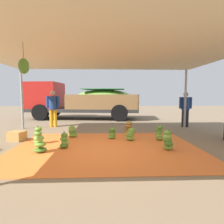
% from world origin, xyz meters
% --- Properties ---
extents(ground_plane, '(40.00, 40.00, 0.00)m').
position_xyz_m(ground_plane, '(0.00, 3.00, 0.00)').
color(ground_plane, '#7F6B51').
extents(tarp_orange, '(5.36, 4.04, 0.01)m').
position_xyz_m(tarp_orange, '(0.00, 0.00, 0.01)').
color(tarp_orange, orange).
rests_on(tarp_orange, ground).
extents(tent_canopy, '(8.00, 7.00, 2.81)m').
position_xyz_m(tent_canopy, '(-0.01, -0.09, 2.73)').
color(tent_canopy, '#9EA0A5').
rests_on(tent_canopy, ground).
extents(banana_bunch_0, '(0.32, 0.34, 0.59)m').
position_xyz_m(banana_bunch_0, '(1.72, -0.36, 0.27)').
color(banana_bunch_0, '#6B9E38').
rests_on(banana_bunch_0, tarp_orange).
extents(banana_bunch_1, '(0.44, 0.44, 0.51)m').
position_xyz_m(banana_bunch_1, '(-1.75, -0.44, 0.22)').
color(banana_bunch_1, '#477523').
rests_on(banana_bunch_1, tarp_orange).
extents(banana_bunch_2, '(0.35, 0.35, 0.56)m').
position_xyz_m(banana_bunch_2, '(1.82, 0.79, 0.25)').
color(banana_bunch_2, '#75A83D').
rests_on(banana_bunch_2, tarp_orange).
extents(banana_bunch_3, '(0.30, 0.31, 0.49)m').
position_xyz_m(banana_bunch_3, '(-1.19, -0.04, 0.22)').
color(banana_bunch_3, '#477523').
rests_on(banana_bunch_3, tarp_orange).
extents(banana_bunch_4, '(0.38, 0.38, 0.46)m').
position_xyz_m(banana_bunch_4, '(0.84, 0.80, 0.21)').
color(banana_bunch_4, '#75A83D').
rests_on(banana_bunch_4, tarp_orange).
extents(banana_bunch_5, '(0.38, 0.38, 0.44)m').
position_xyz_m(banana_bunch_5, '(0.23, 1.10, 0.19)').
color(banana_bunch_5, '#75A83D').
rests_on(banana_bunch_5, tarp_orange).
extents(banana_bunch_6, '(0.35, 0.37, 0.58)m').
position_xyz_m(banana_bunch_6, '(-2.11, 0.48, 0.26)').
color(banana_bunch_6, '#6B9E38').
rests_on(banana_bunch_6, tarp_orange).
extents(banana_bunch_7, '(0.45, 0.44, 0.57)m').
position_xyz_m(banana_bunch_7, '(0.90, 1.62, 0.25)').
color(banana_bunch_7, gold).
rests_on(banana_bunch_7, tarp_orange).
extents(banana_bunch_8, '(0.40, 0.39, 0.46)m').
position_xyz_m(banana_bunch_8, '(-1.20, 1.40, 0.21)').
color(banana_bunch_8, '#60932D').
rests_on(banana_bunch_8, tarp_orange).
extents(cargo_truck_main, '(7.43, 3.21, 2.40)m').
position_xyz_m(cargo_truck_main, '(-1.64, 7.04, 1.24)').
color(cargo_truck_main, '#2D2D2D').
rests_on(cargo_truck_main, ground).
extents(worker_0, '(0.62, 0.38, 1.70)m').
position_xyz_m(worker_0, '(3.90, 3.49, 0.99)').
color(worker_0, '#26262D').
rests_on(worker_0, ground).
extents(worker_1, '(0.65, 0.39, 1.76)m').
position_xyz_m(worker_1, '(-2.54, 3.77, 1.03)').
color(worker_1, orange).
rests_on(worker_1, ground).
extents(crate_0, '(0.62, 0.54, 0.32)m').
position_xyz_m(crate_0, '(-2.99, 0.96, 0.16)').
color(crate_0, '#B78947').
rests_on(crate_0, ground).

